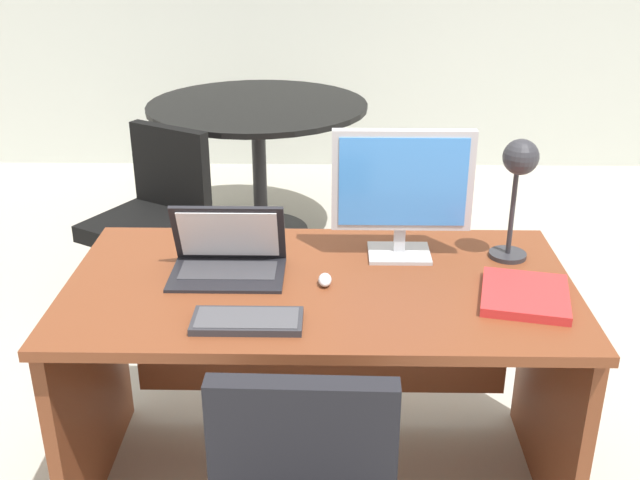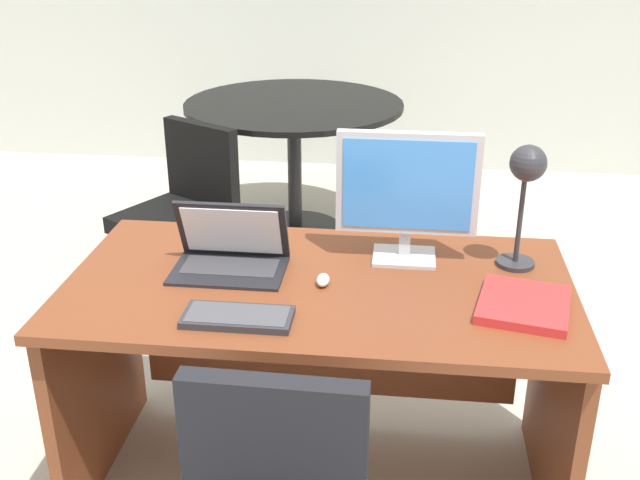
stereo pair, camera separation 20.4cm
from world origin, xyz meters
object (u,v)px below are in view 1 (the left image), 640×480
at_px(desk_lamp, 519,173).
at_px(meeting_chair_near, 153,235).
at_px(meeting_table, 258,137).
at_px(keyboard, 247,321).
at_px(mouse, 325,280).
at_px(desk, 320,339).
at_px(book, 525,295).
at_px(monitor, 402,186).
at_px(laptop, 228,251).

height_order(desk_lamp, meeting_chair_near, desk_lamp).
bearing_deg(meeting_table, keyboard, -85.37).
relative_size(mouse, meeting_table, 0.06).
distance_m(desk, book, 0.66).
bearing_deg(keyboard, meeting_chair_near, 112.27).
relative_size(monitor, laptop, 1.27).
relative_size(mouse, meeting_chair_near, 0.09).
bearing_deg(meeting_table, laptop, -87.22).
relative_size(book, meeting_chair_near, 0.38).
distance_m(laptop, mouse, 0.32).
relative_size(monitor, meeting_chair_near, 0.53).
bearing_deg(mouse, monitor, 41.62).
relative_size(keyboard, mouse, 4.24).
distance_m(desk, desk_lamp, 0.81).
bearing_deg(desk_lamp, mouse, -162.95).
bearing_deg(desk, book, -14.37).
relative_size(desk, laptop, 4.40).
bearing_deg(desk_lamp, keyboard, -152.23).
distance_m(desk, meeting_chair_near, 1.50).
bearing_deg(desk, desk_lamp, 10.43).
bearing_deg(desk_lamp, monitor, 174.81).
xyz_separation_m(laptop, desk_lamp, (0.89, 0.09, 0.23)).
xyz_separation_m(monitor, meeting_table, (-0.64, 1.87, -0.39)).
bearing_deg(keyboard, monitor, 45.27).
height_order(monitor, book, monitor).
relative_size(laptop, meeting_table, 0.29).
height_order(desk, meeting_chair_near, meeting_chair_near).
distance_m(meeting_table, meeting_chair_near, 0.93).
bearing_deg(meeting_table, book, -65.75).
relative_size(desk, desk_lamp, 3.81).
height_order(monitor, keyboard, monitor).
bearing_deg(mouse, book, -8.16).
distance_m(keyboard, meeting_table, 2.34).
relative_size(monitor, mouse, 6.22).
relative_size(desk, monitor, 3.47).
xyz_separation_m(keyboard, meeting_chair_near, (-0.63, 1.55, -0.42)).
relative_size(laptop, keyboard, 1.16).
bearing_deg(laptop, monitor, 12.44).
distance_m(mouse, book, 0.59).
height_order(monitor, desk_lamp, monitor).
height_order(desk, mouse, mouse).
height_order(laptop, meeting_table, laptop).
xyz_separation_m(book, meeting_chair_near, (-1.42, 1.39, -0.43)).
height_order(monitor, meeting_chair_near, monitor).
bearing_deg(mouse, meeting_chair_near, 122.77).
height_order(laptop, meeting_chair_near, laptop).
bearing_deg(monitor, mouse, -138.38).
xyz_separation_m(mouse, book, (0.58, -0.08, -0.00)).
height_order(desk, meeting_table, meeting_table).
bearing_deg(meeting_chair_near, keyboard, -67.73).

